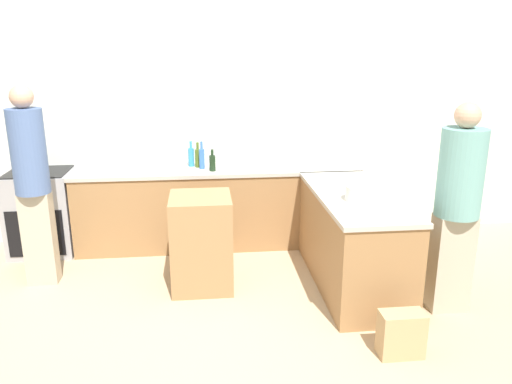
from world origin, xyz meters
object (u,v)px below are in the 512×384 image
at_px(vinegar_bottle_clear, 183,162).
at_px(water_bottle_blue, 202,158).
at_px(range_oven, 43,212).
at_px(island_table, 201,242).
at_px(person_by_range, 32,179).
at_px(dish_soap_bottle, 191,156).
at_px(mixing_bowl, 364,193).
at_px(wine_bottle_dark, 212,162).
at_px(paper_bag, 401,334).
at_px(person_at_peninsula, 457,203).
at_px(olive_oil_bottle, 198,157).

height_order(vinegar_bottle_clear, water_bottle_blue, water_bottle_blue).
height_order(range_oven, island_table, range_oven).
xyz_separation_m(vinegar_bottle_clear, person_by_range, (-1.32, -0.76, 0.05)).
height_order(water_bottle_blue, dish_soap_bottle, water_bottle_blue).
distance_m(mixing_bowl, person_by_range, 2.95).
xyz_separation_m(wine_bottle_dark, dish_soap_bottle, (-0.23, 0.24, 0.02)).
relative_size(mixing_bowl, paper_bag, 0.91).
xyz_separation_m(vinegar_bottle_clear, paper_bag, (1.60, -2.27, -0.80)).
xyz_separation_m(range_oven, person_by_range, (0.20, -0.79, 0.57)).
height_order(island_table, paper_bag, island_table).
bearing_deg(person_at_peninsula, range_oven, 155.89).
distance_m(dish_soap_bottle, paper_bag, 2.97).
distance_m(olive_oil_bottle, dish_soap_bottle, 0.09).
bearing_deg(wine_bottle_dark, person_by_range, -157.75).
relative_size(vinegar_bottle_clear, wine_bottle_dark, 0.87).
bearing_deg(olive_oil_bottle, range_oven, -177.59).
relative_size(vinegar_bottle_clear, person_by_range, 0.11).
xyz_separation_m(range_oven, olive_oil_bottle, (1.68, 0.07, 0.55)).
xyz_separation_m(water_bottle_blue, person_by_range, (-1.53, -0.79, 0.01)).
relative_size(island_table, person_by_range, 0.47).
xyz_separation_m(range_oven, water_bottle_blue, (1.73, -0.01, 0.56)).
distance_m(mixing_bowl, paper_bag, 1.23).
xyz_separation_m(mixing_bowl, wine_bottle_dark, (-1.26, 1.23, 0.03)).
height_order(olive_oil_bottle, person_by_range, person_by_range).
bearing_deg(olive_oil_bottle, paper_bag, -58.78).
bearing_deg(olive_oil_bottle, person_by_range, -149.74).
bearing_deg(range_oven, vinegar_bottle_clear, -1.32).
xyz_separation_m(island_table, paper_bag, (1.42, -1.28, -0.27)).
distance_m(range_oven, dish_soap_bottle, 1.71).
distance_m(water_bottle_blue, person_at_peninsula, 2.65).
relative_size(mixing_bowl, dish_soap_bottle, 1.11).
bearing_deg(island_table, paper_bag, -41.93).
bearing_deg(island_table, olive_oil_bottle, 90.95).
bearing_deg(vinegar_bottle_clear, island_table, -79.72).
height_order(range_oven, person_at_peninsula, person_at_peninsula).
distance_m(island_table, person_at_peninsula, 2.23).
xyz_separation_m(range_oven, vinegar_bottle_clear, (1.52, -0.04, 0.52)).
bearing_deg(wine_bottle_dark, vinegar_bottle_clear, 164.18).
height_order(mixing_bowl, vinegar_bottle_clear, vinegar_bottle_clear).
bearing_deg(person_by_range, olive_oil_bottle, 30.26).
bearing_deg(mixing_bowl, water_bottle_blue, 135.48).
bearing_deg(person_at_peninsula, vinegar_bottle_clear, 143.70).
relative_size(wine_bottle_dark, olive_oil_bottle, 0.85).
height_order(range_oven, dish_soap_bottle, dish_soap_bottle).
bearing_deg(person_by_range, wine_bottle_dark, 22.25).
relative_size(range_oven, mixing_bowl, 2.89).
xyz_separation_m(wine_bottle_dark, olive_oil_bottle, (-0.15, 0.20, 0.02)).
bearing_deg(paper_bag, island_table, 138.07).
distance_m(water_bottle_blue, paper_bag, 2.81).
bearing_deg(mixing_bowl, person_by_range, 169.01).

